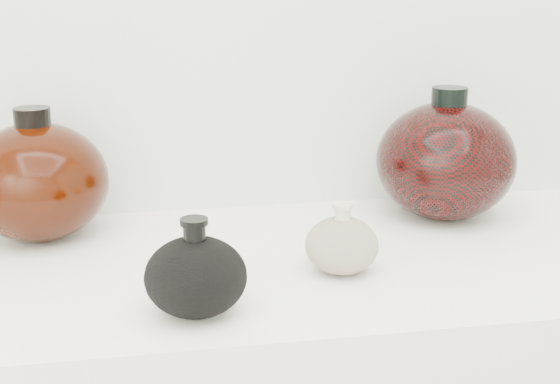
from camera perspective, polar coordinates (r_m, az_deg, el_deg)
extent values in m
cube|color=white|center=(1.10, -1.25, -5.69)|extent=(1.20, 0.50, 0.03)
ellipsoid|color=black|center=(0.92, -6.18, -6.18)|extent=(0.16, 0.16, 0.09)
cylinder|color=black|center=(0.90, -6.28, -3.01)|extent=(0.03, 0.03, 0.03)
cylinder|color=black|center=(0.90, -6.31, -2.16)|extent=(0.04, 0.04, 0.01)
ellipsoid|color=beige|center=(1.04, 4.54, -3.91)|extent=(0.12, 0.12, 0.08)
cylinder|color=beige|center=(1.03, 4.59, -1.61)|extent=(0.03, 0.03, 0.02)
cylinder|color=beige|center=(1.02, 4.61, -0.99)|extent=(0.03, 0.03, 0.01)
ellipsoid|color=black|center=(1.21, -17.28, 0.72)|extent=(0.26, 0.26, 0.18)
cylinder|color=black|center=(1.19, -17.67, 5.11)|extent=(0.07, 0.07, 0.03)
ellipsoid|color=black|center=(1.28, 12.01, 2.22)|extent=(0.27, 0.27, 0.19)
cylinder|color=black|center=(1.26, 12.29, 6.70)|extent=(0.07, 0.07, 0.04)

